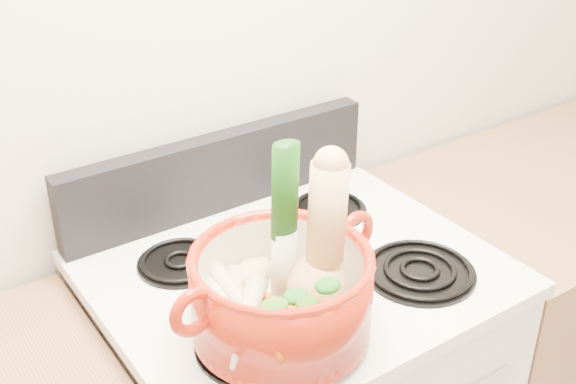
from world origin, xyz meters
TOP-DOWN VIEW (x-y plane):
  - wall_back at (0.00, 1.75)m, footprint 3.50×0.02m
  - cooktop at (0.00, 1.40)m, footprint 0.78×0.67m
  - control_backsplash at (0.00, 1.70)m, footprint 0.76×0.05m
  - burner_front_left at (-0.19, 1.24)m, footprint 0.22×0.22m
  - burner_front_right at (0.19, 1.24)m, footprint 0.22×0.22m
  - burner_back_left at (-0.19, 1.54)m, footprint 0.17×0.17m
  - burner_back_right at (0.19, 1.54)m, footprint 0.17×0.17m
  - dutch_oven at (-0.14, 1.24)m, footprint 0.34×0.34m
  - pot_handle_left at (-0.32, 1.22)m, footprint 0.09×0.03m
  - pot_handle_right at (0.03, 1.26)m, footprint 0.09×0.03m
  - squash at (-0.08, 1.22)m, footprint 0.15×0.13m
  - leek at (-0.12, 1.27)m, footprint 0.05×0.06m
  - ginger at (-0.14, 1.34)m, footprint 0.10×0.08m
  - parsnip_0 at (-0.22, 1.26)m, footprint 0.13×0.20m
  - parsnip_1 at (-0.23, 1.28)m, footprint 0.06×0.20m
  - parsnip_2 at (-0.21, 1.27)m, footprint 0.05×0.20m
  - parsnip_3 at (-0.23, 1.21)m, footprint 0.16×0.17m
  - carrot_0 at (-0.17, 1.22)m, footprint 0.06×0.17m
  - carrot_1 at (-0.18, 1.18)m, footprint 0.03×0.13m
  - carrot_2 at (-0.15, 1.22)m, footprint 0.08×0.18m
  - carrot_3 at (-0.18, 1.17)m, footprint 0.15×0.13m

SIDE VIEW (x-z plane):
  - cooktop at x=0.00m, z-range 0.92..0.95m
  - burner_front_left at x=-0.19m, z-range 0.95..0.97m
  - burner_front_right at x=0.19m, z-range 0.95..0.97m
  - burner_back_left at x=-0.19m, z-range 0.95..0.97m
  - burner_back_right at x=0.19m, z-range 0.95..0.97m
  - carrot_0 at x=-0.17m, z-range 1.00..1.04m
  - parsnip_0 at x=-0.22m, z-range 0.99..1.05m
  - carrot_1 at x=-0.18m, z-range 1.00..1.04m
  - ginger at x=-0.14m, z-range 1.00..1.04m
  - parsnip_1 at x=-0.23m, z-range 1.00..1.06m
  - carrot_2 at x=-0.15m, z-range 1.01..1.06m
  - parsnip_2 at x=-0.21m, z-range 1.01..1.07m
  - carrot_3 at x=-0.18m, z-range 1.02..1.06m
  - control_backsplash at x=0.00m, z-range 0.95..1.13m
  - parsnip_3 at x=-0.23m, z-range 1.01..1.07m
  - dutch_oven at x=-0.14m, z-range 0.97..1.12m
  - pot_handle_left at x=-0.32m, z-range 1.05..1.14m
  - pot_handle_right at x=0.03m, z-range 1.05..1.14m
  - squash at x=-0.08m, z-range 1.00..1.28m
  - leek at x=-0.12m, z-range 1.00..1.32m
  - wall_back at x=0.00m, z-range 0.00..2.60m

